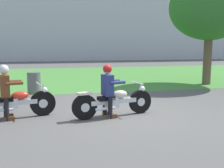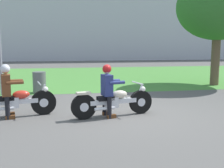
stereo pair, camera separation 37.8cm
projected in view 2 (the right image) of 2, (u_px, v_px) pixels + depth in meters
name	position (u px, v px, depth m)	size (l,w,h in m)	color
ground	(125.00, 114.00, 7.49)	(120.00, 120.00, 0.00)	#565451
grass_verge	(93.00, 76.00, 16.68)	(60.00, 12.00, 0.01)	#478438
stadium_facade	(123.00, 11.00, 35.85)	(58.50, 8.00, 12.59)	silver
motorcycle_lead	(113.00, 102.00, 7.24)	(2.27, 0.78, 0.89)	black
rider_lead	(108.00, 86.00, 7.12)	(0.61, 0.54, 1.41)	black
motorcycle_follow	(15.00, 102.00, 7.15)	(2.17, 0.76, 0.90)	black
rider_follow	(7.00, 87.00, 7.03)	(0.61, 0.54, 1.42)	black
tree_roadside	(218.00, 7.00, 12.42)	(3.81, 3.81, 5.17)	brown
trash_can	(39.00, 82.00, 10.78)	(0.52, 0.52, 0.84)	#595E5B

